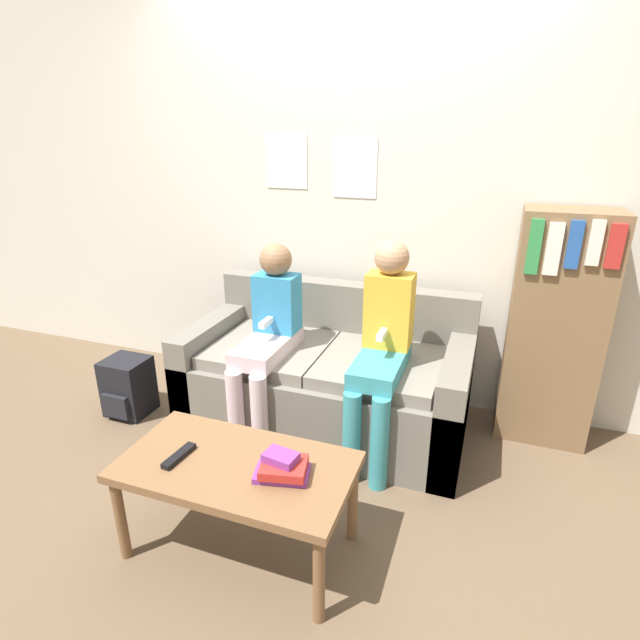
# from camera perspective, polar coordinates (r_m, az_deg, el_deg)

# --- Properties ---
(ground_plane) EXTENTS (10.00, 10.00, 0.00)m
(ground_plane) POSITION_cam_1_polar(r_m,az_deg,el_deg) (2.71, -2.96, -17.08)
(ground_plane) COLOR brown
(wall_back) EXTENTS (8.00, 0.06, 2.60)m
(wall_back) POSITION_cam_1_polar(r_m,az_deg,el_deg) (3.13, 4.13, 14.18)
(wall_back) COLOR beige
(wall_back) RESTS_ON ground_plane
(couch) EXTENTS (1.61, 0.83, 0.79)m
(couch) POSITION_cam_1_polar(r_m,az_deg,el_deg) (2.97, 0.86, -6.87)
(couch) COLOR #6B665B
(couch) RESTS_ON ground_plane
(coffee_table) EXTENTS (0.94, 0.50, 0.43)m
(coffee_table) POSITION_cam_1_polar(r_m,az_deg,el_deg) (2.12, -9.49, -16.92)
(coffee_table) COLOR brown
(coffee_table) RESTS_ON ground_plane
(person_left) EXTENTS (0.24, 0.57, 1.09)m
(person_left) POSITION_cam_1_polar(r_m,az_deg,el_deg) (2.76, -5.98, -1.43)
(person_left) COLOR silver
(person_left) RESTS_ON ground_plane
(person_right) EXTENTS (0.24, 0.57, 1.15)m
(person_right) POSITION_cam_1_polar(r_m,az_deg,el_deg) (2.56, 7.15, -2.67)
(person_right) COLOR teal
(person_right) RESTS_ON ground_plane
(tv_remote) EXTENTS (0.06, 0.17, 0.02)m
(tv_remote) POSITION_cam_1_polar(r_m,az_deg,el_deg) (2.16, -15.82, -14.71)
(tv_remote) COLOR black
(tv_remote) RESTS_ON coffee_table
(book_stack) EXTENTS (0.23, 0.18, 0.09)m
(book_stack) POSITION_cam_1_polar(r_m,az_deg,el_deg) (1.99, -4.30, -16.44)
(book_stack) COLOR #7A3389
(book_stack) RESTS_ON coffee_table
(bookshelf) EXTENTS (0.48, 0.32, 1.30)m
(bookshelf) POSITION_cam_1_polar(r_m,az_deg,el_deg) (2.99, 25.22, -0.98)
(bookshelf) COLOR brown
(bookshelf) RESTS_ON ground_plane
(backpack) EXTENTS (0.25, 0.26, 0.36)m
(backpack) POSITION_cam_1_polar(r_m,az_deg,el_deg) (3.33, -21.10, -7.14)
(backpack) COLOR black
(backpack) RESTS_ON ground_plane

